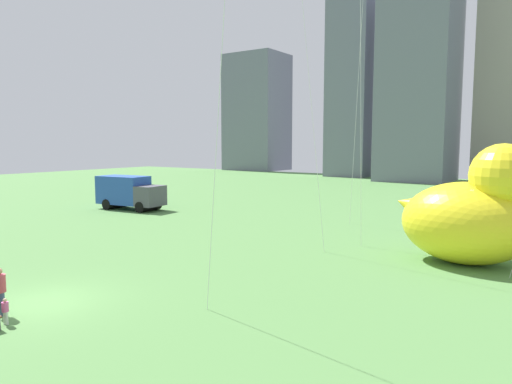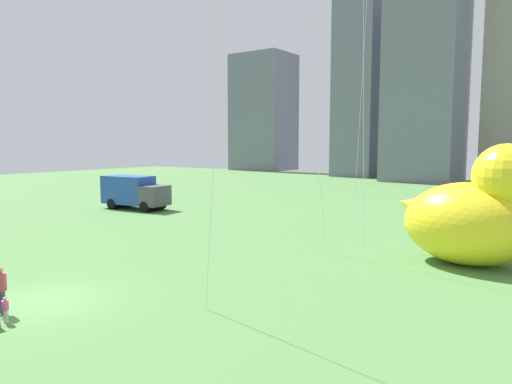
{
  "view_description": "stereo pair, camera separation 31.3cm",
  "coord_description": "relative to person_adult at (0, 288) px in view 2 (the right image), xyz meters",
  "views": [
    {
      "loc": [
        15.29,
        -8.99,
        5.68
      ],
      "look_at": [
        5.07,
        6.12,
        3.75
      ],
      "focal_mm": 32.58,
      "sensor_mm": 36.0,
      "label": 1
    },
    {
      "loc": [
        15.55,
        -8.81,
        5.68
      ],
      "look_at": [
        5.07,
        6.12,
        3.75
      ],
      "focal_mm": 32.58,
      "sensor_mm": 36.0,
      "label": 2
    }
  ],
  "objects": [
    {
      "name": "ground_plane",
      "position": [
        0.06,
        1.41,
        -0.88
      ],
      "size": [
        140.0,
        140.0,
        0.0
      ],
      "primitive_type": "plane",
      "color": "#528244"
    },
    {
      "name": "person_adult",
      "position": [
        0.0,
        0.0,
        0.0
      ],
      "size": [
        0.39,
        0.39,
        1.6
      ],
      "color": "#38476B",
      "rests_on": "ground"
    },
    {
      "name": "person_child",
      "position": [
        0.93,
        -0.33,
        -0.42
      ],
      "size": [
        0.21,
        0.21,
        0.84
      ],
      "color": "silver",
      "rests_on": "ground"
    },
    {
      "name": "giant_inflatable_duck",
      "position": [
        11.72,
        15.82,
        1.53
      ],
      "size": [
        6.85,
        4.4,
        5.68
      ],
      "color": "yellow",
      "rests_on": "ground"
    },
    {
      "name": "box_truck",
      "position": [
        -15.82,
        19.09,
        0.56
      ],
      "size": [
        6.22,
        2.89,
        2.85
      ],
      "color": "#264CA5",
      "rests_on": "ground"
    },
    {
      "name": "city_skyline",
      "position": [
        -4.03,
        69.02,
        15.09
      ],
      "size": [
        81.47,
        20.63,
        36.85
      ],
      "color": "slate",
      "rests_on": "ground"
    }
  ]
}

